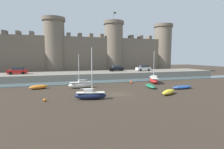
# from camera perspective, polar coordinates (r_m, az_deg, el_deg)

# --- Properties ---
(ground_plane) EXTENTS (160.00, 160.00, 0.00)m
(ground_plane) POSITION_cam_1_polar(r_m,az_deg,el_deg) (25.88, 1.85, -6.49)
(ground_plane) COLOR #382D23
(water_channel) EXTENTS (80.00, 4.50, 0.10)m
(water_channel) POSITION_cam_1_polar(r_m,az_deg,el_deg) (38.37, -4.52, -2.39)
(water_channel) COLOR slate
(water_channel) RESTS_ON ground
(quay_road) EXTENTS (67.20, 10.00, 1.55)m
(quay_road) POSITION_cam_1_polar(r_m,az_deg,el_deg) (45.33, -6.52, -0.22)
(quay_road) COLOR gray
(quay_road) RESTS_ON ground
(castle) EXTENTS (61.80, 6.61, 19.88)m
(castle) POSITION_cam_1_polar(r_m,az_deg,el_deg) (55.60, -8.62, 7.70)
(castle) COLOR #706354
(castle) RESTS_ON ground
(rowboat_midflat_left) EXTENTS (1.86, 4.12, 0.63)m
(rowboat_midflat_left) POSITION_cam_1_polar(r_m,az_deg,el_deg) (31.98, 12.37, -3.64)
(rowboat_midflat_left) COLOR #1E6B47
(rowboat_midflat_left) RESTS_ON ground
(rowboat_foreground_left) EXTENTS (3.39, 2.56, 0.73)m
(rowboat_foreground_left) POSITION_cam_1_polar(r_m,az_deg,el_deg) (27.03, 17.98, -5.42)
(rowboat_foreground_left) COLOR yellow
(rowboat_foreground_left) RESTS_ON ground
(rowboat_foreground_right) EXTENTS (3.26, 2.18, 0.72)m
(rowboat_foreground_right) POSITION_cam_1_polar(r_m,az_deg,el_deg) (32.50, -22.86, -3.74)
(rowboat_foreground_right) COLOR orange
(rowboat_foreground_right) RESTS_ON ground
(sailboat_near_channel_right) EXTENTS (4.28, 2.00, 6.69)m
(sailboat_near_channel_right) POSITION_cam_1_polar(r_m,az_deg,el_deg) (22.96, -7.07, -6.62)
(sailboat_near_channel_right) COLOR #141E3D
(sailboat_near_channel_right) RESTS_ON ground
(sailboat_midflat_centre) EXTENTS (4.12, 1.44, 5.93)m
(sailboat_midflat_centre) POSITION_cam_1_polar(r_m,az_deg,el_deg) (31.32, -10.31, -3.23)
(sailboat_midflat_centre) COLOR silver
(sailboat_midflat_centre) RESTS_ON ground
(sailboat_midflat_right) EXTENTS (3.42, 5.53, 6.70)m
(sailboat_midflat_right) POSITION_cam_1_polar(r_m,az_deg,el_deg) (37.85, 13.47, -1.70)
(sailboat_midflat_right) COLOR red
(sailboat_midflat_right) RESTS_ON ground
(rowboat_foreground_centre) EXTENTS (4.04, 1.56, 0.58)m
(rowboat_foreground_centre) POSITION_cam_1_polar(r_m,az_deg,el_deg) (32.50, 21.97, -3.83)
(rowboat_foreground_centre) COLOR #234793
(rowboat_foreground_centre) RESTS_ON ground
(mooring_buoy_off_centre) EXTENTS (0.38, 0.38, 0.38)m
(mooring_buoy_off_centre) POSITION_cam_1_polar(r_m,az_deg,el_deg) (23.32, -21.13, -7.78)
(mooring_buoy_off_centre) COLOR orange
(mooring_buoy_off_centre) RESTS_ON ground
(mooring_buoy_near_shore) EXTENTS (0.51, 0.51, 0.51)m
(mooring_buoy_near_shore) POSITION_cam_1_polar(r_m,az_deg,el_deg) (36.63, 6.35, -2.47)
(mooring_buoy_near_shore) COLOR #E04C1E
(mooring_buoy_near_shore) RESTS_ON ground
(car_quay_west) EXTENTS (4.13, 1.93, 1.62)m
(car_quay_west) POSITION_cam_1_polar(r_m,az_deg,el_deg) (48.49, 1.36, 2.05)
(car_quay_west) COLOR black
(car_quay_west) RESTS_ON quay_road
(car_quay_centre_east) EXTENTS (4.13, 1.93, 1.62)m
(car_quay_centre_east) POSITION_cam_1_polar(r_m,az_deg,el_deg) (45.25, -28.44, 1.08)
(car_quay_centre_east) COLOR red
(car_quay_centre_east) RESTS_ON quay_road
(car_quay_centre_west) EXTENTS (4.13, 1.93, 1.62)m
(car_quay_centre_west) POSITION_cam_1_polar(r_m,az_deg,el_deg) (49.83, 10.23, 2.07)
(car_quay_centre_west) COLOR silver
(car_quay_centre_west) RESTS_ON quay_road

